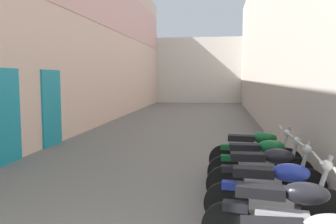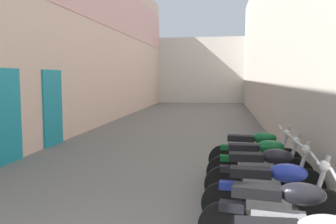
{
  "view_description": "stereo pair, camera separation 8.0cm",
  "coord_description": "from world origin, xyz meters",
  "px_view_note": "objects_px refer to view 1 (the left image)",
  "views": [
    {
      "loc": [
        1.56,
        -1.62,
        2.0
      ],
      "look_at": [
        0.41,
        6.27,
        1.19
      ],
      "focal_mm": 37.11,
      "sensor_mm": 36.0,
      "label": 1
    },
    {
      "loc": [
        1.64,
        -1.6,
        2.0
      ],
      "look_at": [
        0.41,
        6.27,
        1.19
      ],
      "focal_mm": 37.11,
      "sensor_mm": 36.0,
      "label": 2
    }
  ],
  "objects_px": {
    "motorcycle_third": "(276,193)",
    "motorcycle_sixth": "(255,151)",
    "motorcycle_fifth": "(261,162)",
    "motorcycle_fourth": "(266,174)",
    "motorcycle_second": "(288,217)"
  },
  "relations": [
    {
      "from": "motorcycle_second",
      "to": "motorcycle_fourth",
      "type": "relative_size",
      "value": 0.99
    },
    {
      "from": "motorcycle_sixth",
      "to": "motorcycle_fourth",
      "type": "bearing_deg",
      "value": -90.0
    },
    {
      "from": "motorcycle_fifth",
      "to": "motorcycle_sixth",
      "type": "relative_size",
      "value": 1.0
    },
    {
      "from": "motorcycle_sixth",
      "to": "motorcycle_fifth",
      "type": "bearing_deg",
      "value": -90.0
    },
    {
      "from": "motorcycle_second",
      "to": "motorcycle_fourth",
      "type": "height_order",
      "value": "same"
    },
    {
      "from": "motorcycle_third",
      "to": "motorcycle_sixth",
      "type": "distance_m",
      "value": 2.55
    },
    {
      "from": "motorcycle_fourth",
      "to": "motorcycle_fifth",
      "type": "relative_size",
      "value": 1.0
    },
    {
      "from": "motorcycle_third",
      "to": "motorcycle_fourth",
      "type": "distance_m",
      "value": 0.92
    },
    {
      "from": "motorcycle_third",
      "to": "motorcycle_sixth",
      "type": "height_order",
      "value": "same"
    },
    {
      "from": "motorcycle_second",
      "to": "motorcycle_sixth",
      "type": "distance_m",
      "value": 3.34
    },
    {
      "from": "motorcycle_fourth",
      "to": "motorcycle_fifth",
      "type": "distance_m",
      "value": 0.72
    },
    {
      "from": "motorcycle_second",
      "to": "motorcycle_third",
      "type": "distance_m",
      "value": 0.79
    },
    {
      "from": "motorcycle_fourth",
      "to": "motorcycle_sixth",
      "type": "height_order",
      "value": "same"
    },
    {
      "from": "motorcycle_third",
      "to": "motorcycle_fifth",
      "type": "height_order",
      "value": "same"
    },
    {
      "from": "motorcycle_fifth",
      "to": "motorcycle_second",
      "type": "bearing_deg",
      "value": -90.0
    }
  ]
}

